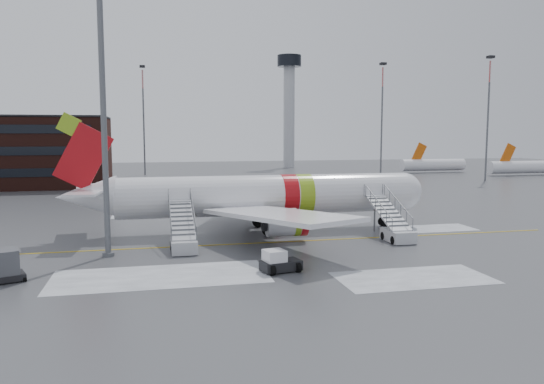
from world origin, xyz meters
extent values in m
plane|color=#494C4F|center=(0.00, 0.00, 0.00)|extent=(260.00, 260.00, 0.00)
cylinder|color=white|center=(4.26, 4.25, 3.50)|extent=(28.00, 3.80, 3.80)
sphere|color=white|center=(18.26, 4.25, 3.50)|extent=(3.80, 3.80, 3.80)
cube|color=black|center=(19.30, 4.25, 4.00)|extent=(1.09, 1.60, 0.97)
cone|color=white|center=(-12.14, 4.25, 3.75)|extent=(5.20, 3.72, 3.72)
cube|color=#AF0D14|center=(-12.24, 4.25, 7.30)|extent=(5.27, 0.30, 6.09)
cube|color=#88B51C|center=(-13.34, 4.25, 10.10)|extent=(2.16, 0.26, 2.16)
cube|color=white|center=(-11.94, 6.85, 4.40)|extent=(3.07, 4.85, 0.18)
cube|color=white|center=(-11.94, 1.65, 4.40)|extent=(3.07, 4.85, 0.18)
cube|color=white|center=(3.26, 12.75, 2.90)|extent=(10.72, 15.97, 1.13)
cube|color=white|center=(3.26, -4.25, 2.90)|extent=(10.72, 15.97, 1.13)
cylinder|color=white|center=(4.76, 9.45, 1.55)|extent=(3.40, 2.10, 2.10)
cylinder|color=white|center=(4.76, -0.95, 1.55)|extent=(3.40, 2.10, 2.10)
cylinder|color=#595B60|center=(16.26, 4.25, 0.90)|extent=(0.20, 0.20, 1.80)
cylinder|color=black|center=(16.26, 4.25, 0.45)|extent=(0.90, 0.56, 0.90)
cylinder|color=black|center=(3.76, 6.65, 0.45)|extent=(0.90, 0.56, 0.90)
cylinder|color=black|center=(3.76, 1.85, 0.45)|extent=(0.90, 0.56, 0.90)
cube|color=silver|center=(14.26, -3.05, 0.55)|extent=(2.00, 3.20, 1.00)
cube|color=silver|center=(14.26, -0.95, 2.23)|extent=(1.90, 5.87, 2.52)
cube|color=silver|center=(14.26, 2.35, 3.40)|extent=(1.90, 1.40, 0.15)
cylinder|color=#595B60|center=(14.26, 1.95, 1.70)|extent=(0.16, 0.16, 3.40)
cylinder|color=black|center=(13.36, -4.05, 0.35)|extent=(0.25, 0.70, 0.70)
cylinder|color=black|center=(15.16, -2.05, 0.35)|extent=(0.25, 0.70, 0.70)
cube|color=#ABADB2|center=(-4.11, -3.05, 0.55)|extent=(2.00, 3.20, 1.00)
cube|color=#ABADB2|center=(-4.11, -0.95, 2.23)|extent=(1.90, 5.87, 2.52)
cube|color=#ABADB2|center=(-4.11, 2.35, 3.40)|extent=(1.90, 1.40, 0.15)
cylinder|color=#595B60|center=(-4.11, 1.95, 1.70)|extent=(0.16, 0.16, 3.40)
cylinder|color=black|center=(-5.01, -4.05, 0.35)|extent=(0.25, 0.70, 0.70)
cylinder|color=black|center=(-3.21, -2.05, 0.35)|extent=(0.25, 0.70, 0.70)
cube|color=black|center=(1.99, -10.49, 0.43)|extent=(2.91, 1.97, 0.67)
cube|color=white|center=(1.52, -10.59, 1.10)|extent=(1.59, 1.59, 0.86)
cube|color=black|center=(1.52, -10.59, 1.43)|extent=(1.38, 1.46, 0.14)
cylinder|color=black|center=(1.20, -11.34, 0.33)|extent=(0.42, 0.71, 0.67)
cylinder|color=black|center=(3.06, -10.93, 0.33)|extent=(0.42, 0.71, 0.67)
cylinder|color=black|center=(0.91, -10.04, 0.33)|extent=(0.42, 0.71, 0.67)
cylinder|color=black|center=(2.77, -9.63, 0.33)|extent=(0.42, 0.71, 0.67)
cube|color=black|center=(-15.77, -9.00, 0.28)|extent=(2.95, 2.56, 0.39)
cube|color=#4E5055|center=(-15.77, -9.00, 1.18)|extent=(2.28, 2.22, 1.69)
cylinder|color=black|center=(-14.65, -8.21, 0.17)|extent=(0.31, 0.39, 0.34)
cylinder|color=#595B60|center=(-9.82, -3.24, 9.57)|extent=(0.44, 0.44, 19.14)
cylinder|color=#595B60|center=(-9.82, -3.24, 0.15)|extent=(0.90, 0.90, 0.30)
cylinder|color=#B2B5BA|center=(30.00, 95.00, 14.00)|extent=(3.00, 3.00, 28.00)
cylinder|color=black|center=(30.00, 95.00, 28.50)|extent=(6.40, 6.40, 3.00)
cylinder|color=#595B60|center=(42.00, 62.00, 9.60)|extent=(0.36, 0.36, 19.20)
cylinder|color=#CC7272|center=(42.00, 62.00, 21.12)|extent=(0.32, 0.32, 4.32)
cube|color=black|center=(42.00, 62.00, 24.00)|extent=(1.20, 1.20, 0.50)
cylinder|color=#595B60|center=(-8.00, 78.00, 9.60)|extent=(0.36, 0.36, 19.20)
cylinder|color=#CC7272|center=(-8.00, 78.00, 21.12)|extent=(0.32, 0.32, 4.32)
cube|color=black|center=(-8.00, 78.00, 24.00)|extent=(1.20, 1.20, 0.50)
cylinder|color=#595B60|center=(58.00, 48.00, 9.60)|extent=(0.36, 0.36, 19.20)
cylinder|color=#CC7272|center=(58.00, 48.00, 21.12)|extent=(0.32, 0.32, 4.32)
cube|color=black|center=(58.00, 48.00, 24.00)|extent=(1.20, 1.20, 0.50)
camera|label=1|loc=(-6.38, -44.69, 9.37)|focal=35.00mm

